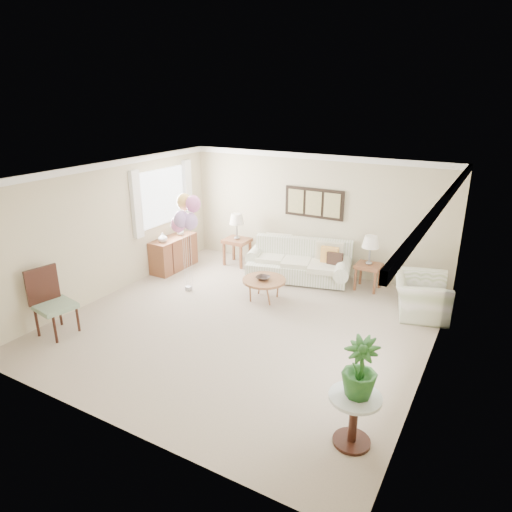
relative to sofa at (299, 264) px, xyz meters
The scene contains 18 objects.
ground_plane 2.37m from the sofa, 89.10° to the right, with size 6.00×6.00×0.00m, color tan.
room_shell 2.60m from the sofa, 91.86° to the right, with size 6.04×6.04×2.60m.
wall_art_triptych 1.36m from the sofa, 86.61° to the left, with size 1.35×0.06×0.65m.
sofa is the anchor object (origin of this frame).
end_table_left 1.63m from the sofa, behind, with size 0.57×0.52×0.62m.
end_table_right 1.47m from the sofa, ahead, with size 0.50×0.45×0.54m.
lamp_left 1.78m from the sofa, behind, with size 0.34×0.34×0.60m.
lamp_right 1.61m from the sofa, ahead, with size 0.34×0.34×0.60m.
coffee_table 1.31m from the sofa, 96.31° to the right, with size 0.84×0.84×0.42m.
decor_bowl 1.34m from the sofa, 96.70° to the right, with size 0.26×0.26×0.06m, color #2E231F.
armchair 2.64m from the sofa, ahead, with size 1.08×0.94×0.70m, color silver.
side_table 4.94m from the sofa, 58.49° to the right, with size 0.59×0.59×0.64m.
potted_plant 4.97m from the sofa, 58.17° to the right, with size 0.39×0.39×0.70m, color #1D5523.
accent_chair 4.90m from the sofa, 121.75° to the right, with size 0.65×0.65×1.14m.
credenza 2.85m from the sofa, 162.78° to the right, with size 0.46×1.20×0.74m.
vase_white 3.00m from the sofa, 156.04° to the right, with size 0.20×0.20×0.21m, color silver.
vase_sage 2.81m from the sofa, 167.71° to the right, with size 0.16×0.16×0.17m, color beige.
balloon_cluster 2.67m from the sofa, 135.30° to the right, with size 0.58×0.51×1.98m.
Camera 1 is at (3.66, -6.08, 3.79)m, focal length 32.00 mm.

